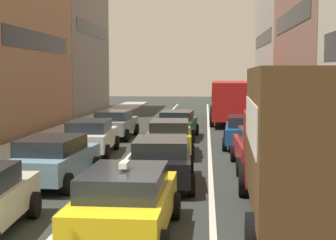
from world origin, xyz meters
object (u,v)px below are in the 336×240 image
object	(u,v)px
sedan_centre_lane_second	(161,160)
bus_mid_queue_primary	(230,98)
removalist_box_truck	(304,141)
wagon_left_lane_second	(54,159)
sedan_left_lane_fourth	(115,123)
coupe_centre_lane_fourth	(178,124)
hatchback_centre_lane_third	(170,136)
sedan_right_lane_behind_truck	(262,147)
taxi_centre_lane_front	(126,201)
sedan_left_lane_third	(90,136)
wagon_right_lane_far	(245,130)

from	to	relation	value
sedan_centre_lane_second	bus_mid_queue_primary	xyz separation A→B (m)	(3.06, 20.89, 0.96)
removalist_box_truck	wagon_left_lane_second	distance (m)	8.20
removalist_box_truck	sedan_left_lane_fourth	xyz separation A→B (m)	(-7.08, 15.78, -1.18)
coupe_centre_lane_fourth	hatchback_centre_lane_third	bearing A→B (deg)	-177.16
removalist_box_truck	hatchback_centre_lane_third	distance (m)	10.99
sedan_right_lane_behind_truck	bus_mid_queue_primary	distance (m)	17.88
sedan_left_lane_fourth	sedan_right_lane_behind_truck	distance (m)	11.00
sedan_centre_lane_second	hatchback_centre_lane_third	size ratio (longest dim) A/B	1.00
wagon_left_lane_second	sedan_right_lane_behind_truck	distance (m)	7.47
removalist_box_truck	taxi_centre_lane_front	distance (m)	4.11
wagon_left_lane_second	coupe_centre_lane_fourth	world-z (taller)	same
removalist_box_truck	sedan_left_lane_third	size ratio (longest dim) A/B	1.78
coupe_centre_lane_fourth	wagon_right_lane_far	distance (m)	4.52
removalist_box_truck	sedan_centre_lane_second	bearing A→B (deg)	42.29
removalist_box_truck	bus_mid_queue_primary	world-z (taller)	removalist_box_truck
removalist_box_truck	taxi_centre_lane_front	xyz separation A→B (m)	(-3.83, -0.93, -1.18)
wagon_right_lane_far	sedan_centre_lane_second	bearing A→B (deg)	162.56
sedan_centre_lane_second	wagon_left_lane_second	xyz separation A→B (m)	(-3.40, -0.02, 0.00)
sedan_left_lane_third	sedan_right_lane_behind_truck	bearing A→B (deg)	-114.17
taxi_centre_lane_front	wagon_right_lane_far	size ratio (longest dim) A/B	0.99
coupe_centre_lane_fourth	sedan_left_lane_third	bearing A→B (deg)	152.53
taxi_centre_lane_front	removalist_box_truck	bearing A→B (deg)	-75.14
coupe_centre_lane_fourth	bus_mid_queue_primary	world-z (taller)	bus_mid_queue_primary
coupe_centre_lane_fourth	sedan_left_lane_fourth	world-z (taller)	same
sedan_left_lane_fourth	sedan_right_lane_behind_truck	world-z (taller)	same
sedan_centre_lane_second	sedan_left_lane_fourth	distance (m)	12.08
sedan_left_lane_fourth	sedan_centre_lane_second	bearing A→B (deg)	-160.75
wagon_left_lane_second	bus_mid_queue_primary	distance (m)	21.90
sedan_centre_lane_second	sedan_left_lane_fourth	world-z (taller)	same
wagon_left_lane_second	coupe_centre_lane_fourth	size ratio (longest dim) A/B	1.00
wagon_left_lane_second	sedan_left_lane_fourth	size ratio (longest dim) A/B	1.01
sedan_left_lane_third	taxi_centre_lane_front	bearing A→B (deg)	-165.92
taxi_centre_lane_front	wagon_left_lane_second	distance (m)	6.01
sedan_centre_lane_second	bus_mid_queue_primary	size ratio (longest dim) A/B	0.41
removalist_box_truck	sedan_left_lane_fourth	distance (m)	17.34
wagon_right_lane_far	bus_mid_queue_primary	xyz separation A→B (m)	(-0.16, 12.31, 0.96)
sedan_left_lane_fourth	sedan_right_lane_behind_truck	xyz separation A→B (m)	(6.96, -8.52, 0.00)
taxi_centre_lane_front	wagon_right_lane_far	bearing A→B (deg)	-13.18
removalist_box_truck	wagon_right_lane_far	distance (m)	12.86
removalist_box_truck	wagon_left_lane_second	xyz separation A→B (m)	(-6.94, 4.21, -1.18)
wagon_right_lane_far	taxi_centre_lane_front	bearing A→B (deg)	168.84
taxi_centre_lane_front	sedan_right_lane_behind_truck	xyz separation A→B (m)	(3.71, 8.20, -0.00)
sedan_right_lane_behind_truck	bus_mid_queue_primary	world-z (taller)	bus_mid_queue_primary
hatchback_centre_lane_third	sedan_right_lane_behind_truck	xyz separation A→B (m)	(3.59, -3.01, 0.00)
sedan_left_lane_third	wagon_right_lane_far	bearing A→B (deg)	-70.33
hatchback_centre_lane_third	bus_mid_queue_primary	xyz separation A→B (m)	(3.23, 14.84, 0.96)
coupe_centre_lane_fourth	removalist_box_truck	bearing A→B (deg)	-163.77
hatchback_centre_lane_third	bus_mid_queue_primary	size ratio (longest dim) A/B	0.42
hatchback_centre_lane_third	sedan_left_lane_third	bearing A→B (deg)	91.64
wagon_right_lane_far	hatchback_centre_lane_third	bearing A→B (deg)	129.85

